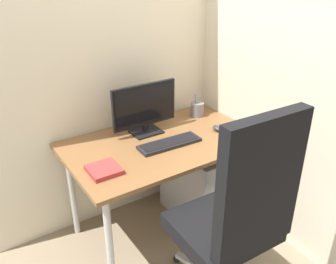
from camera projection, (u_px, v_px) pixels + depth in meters
The scene contains 11 objects.
ground_plane at pixel (163, 226), 2.65m from camera, with size 8.00×8.00×0.00m, color gray.
wall_back at pixel (128, 25), 2.34m from camera, with size 2.18×0.04×2.80m, color beige.
wall_side_right at pixel (260, 28), 2.27m from camera, with size 0.04×1.68×2.80m, color beige.
desk at pixel (163, 151), 2.36m from camera, with size 1.26×0.76×0.72m.
office_chair at pixel (237, 213), 1.79m from camera, with size 0.62×0.64×1.22m.
filing_cabinet at pixel (205, 180), 2.68m from camera, with size 0.46×0.56×0.58m.
monitor at pixel (145, 108), 2.38m from camera, with size 0.47×0.16×0.35m.
keyboard at pixel (170, 143), 2.28m from camera, with size 0.42×0.15×0.03m.
mouse at pixel (218, 128), 2.47m from camera, with size 0.06×0.08×0.04m, color #333338.
pen_holder at pixel (197, 109), 2.69m from camera, with size 0.10×0.10×0.19m.
notebook at pixel (104, 170), 1.99m from camera, with size 0.17×0.18×0.03m, color #B23333.
Camera 1 is at (-1.11, -1.75, 1.79)m, focal length 37.99 mm.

